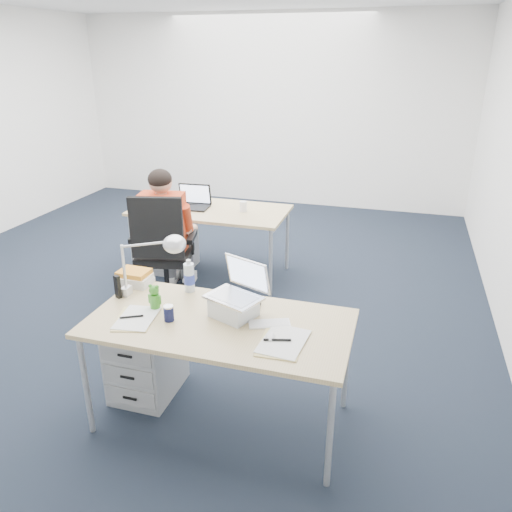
# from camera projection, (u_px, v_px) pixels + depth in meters

# --- Properties ---
(floor) EXTENTS (7.00, 7.00, 0.00)m
(floor) POSITION_uv_depth(u_px,v_px,m) (175.00, 293.00, 5.01)
(floor) COLOR black
(floor) RESTS_ON ground
(room) EXTENTS (6.02, 7.02, 2.80)m
(room) POSITION_uv_depth(u_px,v_px,m) (163.00, 117.00, 4.36)
(room) COLOR white
(room) RESTS_ON ground
(desk_near) EXTENTS (1.60, 0.80, 0.73)m
(desk_near) POSITION_uv_depth(u_px,v_px,m) (219.00, 328.00, 3.04)
(desk_near) COLOR tan
(desk_near) RESTS_ON ground
(desk_far) EXTENTS (1.60, 0.80, 0.73)m
(desk_far) POSITION_uv_depth(u_px,v_px,m) (210.00, 213.00, 5.20)
(desk_far) COLOR tan
(desk_far) RESTS_ON ground
(office_chair) EXTENTS (0.86, 0.86, 1.12)m
(office_chair) POSITION_uv_depth(u_px,v_px,m) (166.00, 275.00, 4.65)
(office_chair) COLOR black
(office_chair) RESTS_ON ground
(seated_person) EXTENTS (0.45, 0.73, 1.29)m
(seated_person) POSITION_uv_depth(u_px,v_px,m) (169.00, 234.00, 4.69)
(seated_person) COLOR #C23D1B
(seated_person) RESTS_ON ground
(drawer_pedestal_near) EXTENTS (0.40, 0.50, 0.55)m
(drawer_pedestal_near) POSITION_uv_depth(u_px,v_px,m) (147.00, 357.00, 3.47)
(drawer_pedestal_near) COLOR #A8ABAD
(drawer_pedestal_near) RESTS_ON ground
(drawer_pedestal_far) EXTENTS (0.40, 0.50, 0.55)m
(drawer_pedestal_far) POSITION_uv_depth(u_px,v_px,m) (173.00, 245.00, 5.48)
(drawer_pedestal_far) COLOR #A8ABAD
(drawer_pedestal_far) RESTS_ON ground
(silver_laptop) EXTENTS (0.39, 0.36, 0.34)m
(silver_laptop) POSITION_uv_depth(u_px,v_px,m) (233.00, 291.00, 3.02)
(silver_laptop) COLOR silver
(silver_laptop) RESTS_ON desk_near
(wireless_keyboard) EXTENTS (0.27, 0.19, 0.01)m
(wireless_keyboard) POSITION_uv_depth(u_px,v_px,m) (269.00, 324.00, 2.98)
(wireless_keyboard) COLOR white
(wireless_keyboard) RESTS_ON desk_near
(computer_mouse) EXTENTS (0.07, 0.10, 0.03)m
(computer_mouse) POSITION_uv_depth(u_px,v_px,m) (270.00, 337.00, 2.83)
(computer_mouse) COLOR white
(computer_mouse) RESTS_ON desk_near
(headphones) EXTENTS (0.26, 0.21, 0.04)m
(headphones) POSITION_uv_depth(u_px,v_px,m) (244.00, 300.00, 3.24)
(headphones) COLOR black
(headphones) RESTS_ON desk_near
(can_koozie) EXTENTS (0.07, 0.07, 0.10)m
(can_koozie) POSITION_uv_depth(u_px,v_px,m) (169.00, 313.00, 3.01)
(can_koozie) COLOR #13173C
(can_koozie) RESTS_ON desk_near
(water_bottle) EXTENTS (0.09, 0.09, 0.23)m
(water_bottle) POSITION_uv_depth(u_px,v_px,m) (189.00, 276.00, 3.36)
(water_bottle) COLOR silver
(water_bottle) RESTS_ON desk_near
(bear_figurine) EXTENTS (0.11, 0.10, 0.17)m
(bear_figurine) POSITION_uv_depth(u_px,v_px,m) (154.00, 297.00, 3.14)
(bear_figurine) COLOR #237B21
(bear_figurine) RESTS_ON desk_near
(book_stack) EXTENTS (0.27, 0.24, 0.10)m
(book_stack) POSITION_uv_depth(u_px,v_px,m) (135.00, 277.00, 3.49)
(book_stack) COLOR silver
(book_stack) RESTS_ON desk_near
(cordless_phone) EXTENTS (0.05, 0.04, 0.16)m
(cordless_phone) POSITION_uv_depth(u_px,v_px,m) (118.00, 287.00, 3.28)
(cordless_phone) COLOR black
(cordless_phone) RESTS_ON desk_near
(papers_left) EXTENTS (0.27, 0.34, 0.01)m
(papers_left) POSITION_uv_depth(u_px,v_px,m) (135.00, 319.00, 3.04)
(papers_left) COLOR #DAC87E
(papers_left) RESTS_ON desk_near
(papers_right) EXTENTS (0.25, 0.34, 0.01)m
(papers_right) POSITION_uv_depth(u_px,v_px,m) (281.00, 342.00, 2.79)
(papers_right) COLOR #DAC87E
(papers_right) RESTS_ON desk_near
(sunglasses) EXTENTS (0.11, 0.06, 0.02)m
(sunglasses) POSITION_uv_depth(u_px,v_px,m) (239.00, 307.00, 3.16)
(sunglasses) COLOR black
(sunglasses) RESTS_ON desk_near
(desk_lamp) EXTENTS (0.44, 0.20, 0.48)m
(desk_lamp) POSITION_uv_depth(u_px,v_px,m) (143.00, 264.00, 3.22)
(desk_lamp) COLOR silver
(desk_lamp) RESTS_ON desk_near
(dark_laptop) EXTENTS (0.37, 0.36, 0.25)m
(dark_laptop) POSITION_uv_depth(u_px,v_px,m) (191.00, 197.00, 5.16)
(dark_laptop) COLOR black
(dark_laptop) RESTS_ON desk_far
(far_cup) EXTENTS (0.08, 0.08, 0.11)m
(far_cup) POSITION_uv_depth(u_px,v_px,m) (243.00, 207.00, 5.08)
(far_cup) COLOR white
(far_cup) RESTS_ON desk_far
(far_papers) EXTENTS (0.28, 0.35, 0.01)m
(far_papers) POSITION_uv_depth(u_px,v_px,m) (193.00, 206.00, 5.28)
(far_papers) COLOR white
(far_papers) RESTS_ON desk_far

